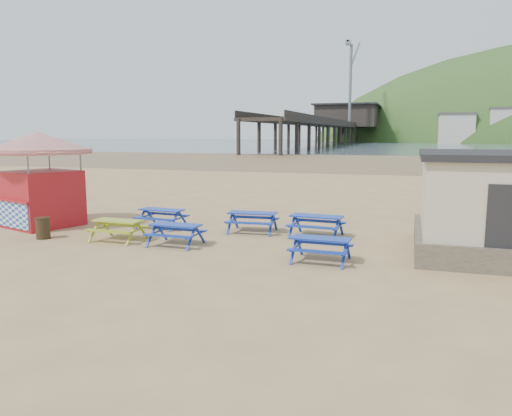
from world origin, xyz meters
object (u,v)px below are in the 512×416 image
(picnic_table_blue_a, at_px, (162,218))
(picnic_table_blue_b, at_px, (253,222))
(picnic_table_yellow, at_px, (118,230))
(litter_bin, at_px, (43,228))
(ice_cream_kiosk, at_px, (40,167))

(picnic_table_blue_a, bearing_deg, picnic_table_blue_b, 8.46)
(picnic_table_yellow, distance_m, litter_bin, 2.77)
(picnic_table_blue_a, xyz_separation_m, picnic_table_blue_b, (3.72, 0.20, 0.01))
(picnic_table_blue_b, bearing_deg, picnic_table_yellow, -148.87)
(picnic_table_blue_b, height_order, picnic_table_yellow, picnic_table_blue_b)
(ice_cream_kiosk, relative_size, litter_bin, 7.03)
(picnic_table_blue_a, height_order, litter_bin, litter_bin)
(picnic_table_yellow, bearing_deg, litter_bin, -166.99)
(picnic_table_yellow, bearing_deg, picnic_table_blue_b, 36.61)
(picnic_table_blue_a, xyz_separation_m, ice_cream_kiosk, (-4.78, -1.09, 2.01))
(picnic_table_yellow, bearing_deg, picnic_table_blue_a, 84.97)
(picnic_table_blue_a, distance_m, picnic_table_yellow, 2.63)
(picnic_table_blue_a, relative_size, litter_bin, 2.48)
(picnic_table_blue_b, relative_size, litter_bin, 2.50)
(ice_cream_kiosk, distance_m, litter_bin, 3.36)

